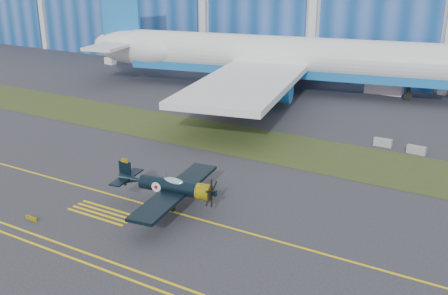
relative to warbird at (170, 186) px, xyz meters
The scene contains 11 objects.
ground 14.34m from the warbird, 19.83° to the left, with size 260.00×260.00×0.00m, color #33343C.
grass_median 23.15m from the warbird, 54.68° to the left, with size 260.00×10.00×0.02m, color #475128.
taxiway_centreline 13.51m from the warbird, ahead, with size 200.00×0.20×0.02m, color yellow.
hold_short_ladder 6.13m from the warbird, 144.83° to the right, with size 6.00×2.40×0.02m, color yellow, non-canonical shape.
guard_board_left 11.45m from the warbird, 140.33° to the right, with size 1.20×0.15×0.35m, color yellow.
warbird is the anchor object (origin of this frame).
jetliner 46.05m from the warbird, 102.52° to the left, with size 80.74×72.30×24.59m.
shipping_container 50.32m from the warbird, 84.03° to the left, with size 5.70×2.28×2.47m, color white.
cart 67.69m from the warbird, 135.91° to the left, with size 2.19×1.31×1.31m, color silver.
barrier_a 27.65m from the warbird, 65.57° to the left, with size 2.00×0.60×0.90m, color #999A99.
barrier_b 28.87m from the warbird, 58.16° to the left, with size 2.00×0.60×0.90m, color #979199.
Camera 1 is at (10.59, -36.98, 20.02)m, focal length 42.00 mm.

